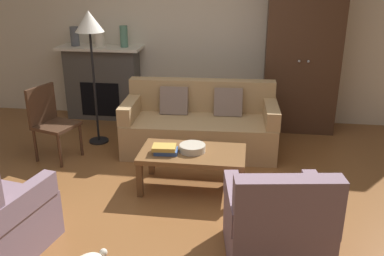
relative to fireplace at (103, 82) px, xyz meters
The scene contains 14 objects.
ground_plane 2.83m from the fireplace, 56.00° to the right, with size 9.60×9.60×0.00m, color brown.
back_wall 1.78m from the fireplace, ahead, with size 7.20×0.10×2.80m, color silver.
fireplace is the anchor object (origin of this frame).
armoire 2.99m from the fireplace, ahead, with size 1.06×0.57×2.08m.
couch 1.97m from the fireplace, 32.93° to the right, with size 1.95×0.94×0.86m.
coffee_table 2.70m from the fireplace, 51.14° to the right, with size 1.10×0.60×0.42m.
fruit_bowl 2.69m from the fireplace, 51.08° to the right, with size 0.27×0.27×0.08m, color beige.
book_stack 2.60m from the fireplace, 56.98° to the right, with size 0.27×0.20×0.09m.
mantel_vase_slate 0.79m from the fireplace, behind, with size 0.13×0.13×0.29m, color #565B66.
mantel_vase_cream 0.70m from the fireplace, 90.00° to the right, with size 0.15×0.15×0.30m, color beige.
mantel_vase_jade 0.80m from the fireplace, ahead, with size 0.11×0.11×0.31m, color slate.
armchair_near_right 4.09m from the fireplace, 52.03° to the right, with size 0.88×0.87×0.88m.
side_chair_wooden 1.56m from the fireplace, 94.83° to the right, with size 0.55×0.55×0.90m.
floor_lamp 1.39m from the fireplace, 76.12° to the right, with size 0.36×0.36×1.73m.
Camera 1 is at (0.70, -3.80, 2.22)m, focal length 39.54 mm.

